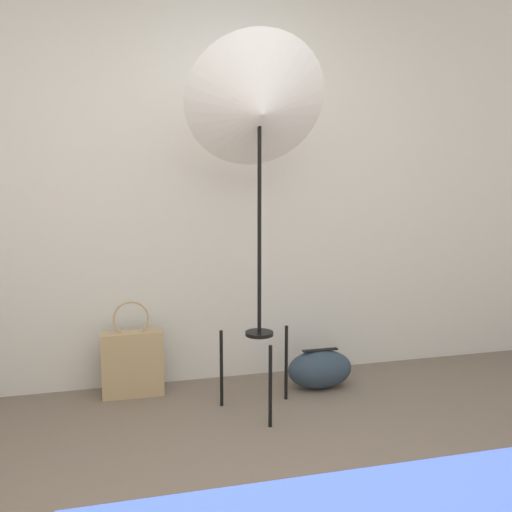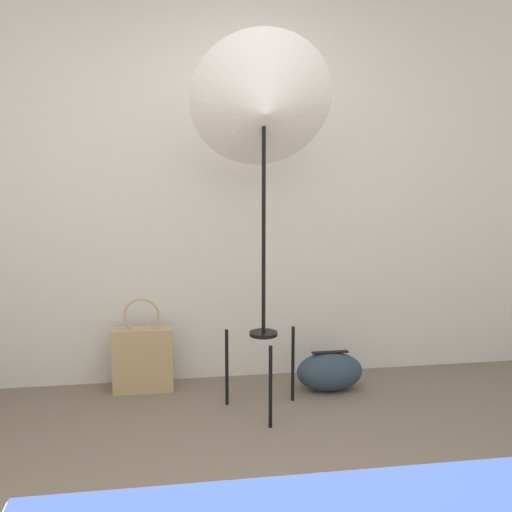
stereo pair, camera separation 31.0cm
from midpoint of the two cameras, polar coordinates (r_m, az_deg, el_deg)
name	(u,v)px [view 2 (the right image)]	position (r m, az deg, el deg)	size (l,w,h in m)	color
wall_back	(216,182)	(3.87, -1.56, 7.04)	(8.00, 0.05, 2.60)	silver
photo_umbrella	(264,110)	(3.31, 3.52, 13.71)	(0.80, 0.54, 2.12)	black
tote_bag	(143,359)	(3.83, -8.45, -9.68)	(0.37, 0.12, 0.60)	tan
duffel_bag	(330,371)	(3.88, 9.35, -10.84)	(0.42, 0.25, 0.25)	#2D3D4C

